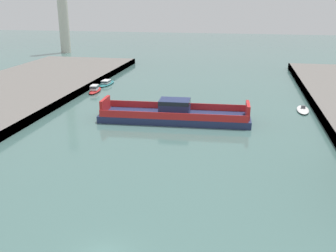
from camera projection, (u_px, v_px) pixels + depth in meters
chain_ferry at (175, 114)px, 61.96m from camera, size 24.22×7.41×3.51m
moored_boat_near_left at (95, 89)px, 80.96m from camera, size 2.46×6.33×1.58m
moored_boat_near_right at (303, 110)px, 67.48m from camera, size 2.37×5.89×0.99m
moored_boat_mid_left at (107, 83)px, 88.02m from camera, size 2.48×7.11×1.13m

